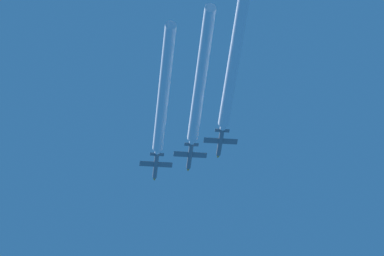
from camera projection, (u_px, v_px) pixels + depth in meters
jet_lead at (156, 166)px, 300.70m from camera, size 7.38×10.75×2.58m
jet_second_echelon at (190, 156)px, 296.59m from camera, size 7.38×10.75×2.58m
jet_third_echelon at (220, 143)px, 291.43m from camera, size 7.38×10.75×2.58m
smoke_trail_lead at (164, 92)px, 280.87m from camera, size 2.35×41.34×2.35m
smoke_trail_second_echelon at (201, 79)px, 276.30m from camera, size 2.35×42.55×2.35m
smoke_trail_third_echelon at (234, 57)px, 269.83m from camera, size 2.35×45.92×2.35m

